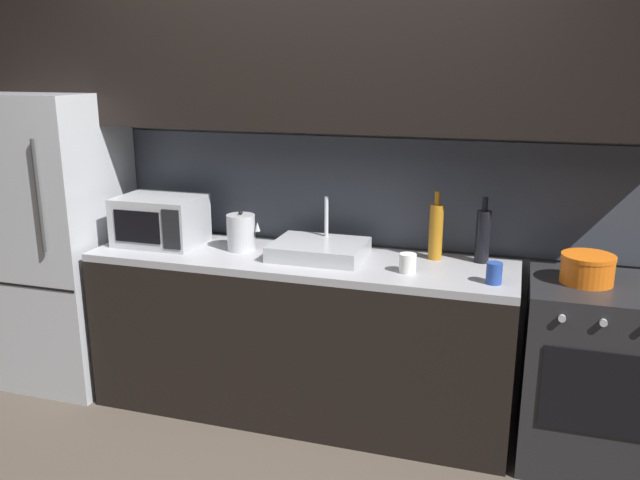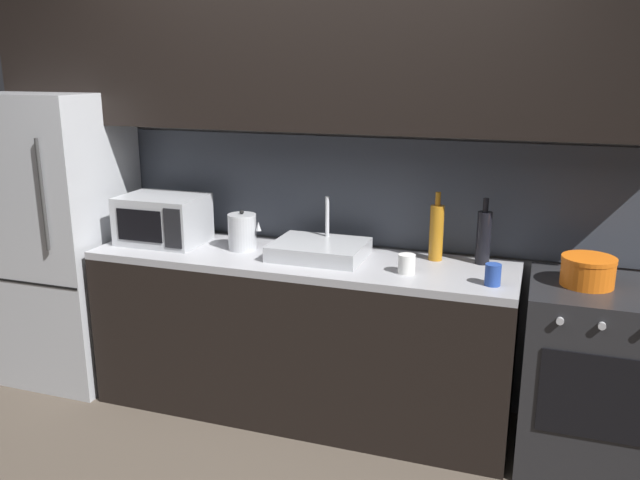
{
  "view_description": "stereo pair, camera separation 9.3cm",
  "coord_description": "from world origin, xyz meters",
  "px_view_note": "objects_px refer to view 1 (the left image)",
  "views": [
    {
      "loc": [
        1.08,
        -2.2,
        1.89
      ],
      "look_at": [
        0.12,
        0.9,
        1.0
      ],
      "focal_mm": 36.45,
      "sensor_mm": 36.0,
      "label": 1
    },
    {
      "loc": [
        1.17,
        -2.17,
        1.89
      ],
      "look_at": [
        0.12,
        0.9,
        1.0
      ],
      "focal_mm": 36.45,
      "sensor_mm": 36.0,
      "label": 2
    }
  ],
  "objects_px": {
    "refrigerator": "(60,241)",
    "microwave": "(160,220)",
    "mug_blue": "(494,273)",
    "cooking_pot": "(587,269)",
    "mug_white": "(408,263)",
    "kettle": "(241,232)",
    "oven_range": "(588,372)",
    "wine_bottle_amber": "(436,231)",
    "wine_bottle_dark": "(483,236)"
  },
  "relations": [
    {
      "from": "kettle",
      "to": "cooking_pot",
      "type": "xyz_separation_m",
      "value": [
        1.76,
        -0.03,
        -0.03
      ]
    },
    {
      "from": "wine_bottle_dark",
      "to": "cooking_pot",
      "type": "relative_size",
      "value": 1.4
    },
    {
      "from": "kettle",
      "to": "mug_blue",
      "type": "height_order",
      "value": "kettle"
    },
    {
      "from": "wine_bottle_amber",
      "to": "mug_white",
      "type": "distance_m",
      "value": 0.31
    },
    {
      "from": "kettle",
      "to": "cooking_pot",
      "type": "distance_m",
      "value": 1.76
    },
    {
      "from": "refrigerator",
      "to": "wine_bottle_dark",
      "type": "height_order",
      "value": "refrigerator"
    },
    {
      "from": "oven_range",
      "to": "mug_white",
      "type": "relative_size",
      "value": 9.52
    },
    {
      "from": "oven_range",
      "to": "wine_bottle_amber",
      "type": "relative_size",
      "value": 2.52
    },
    {
      "from": "kettle",
      "to": "oven_range",
      "type": "bearing_deg",
      "value": -1.13
    },
    {
      "from": "wine_bottle_dark",
      "to": "cooking_pot",
      "type": "bearing_deg",
      "value": -21.31
    },
    {
      "from": "wine_bottle_dark",
      "to": "wine_bottle_amber",
      "type": "distance_m",
      "value": 0.24
    },
    {
      "from": "wine_bottle_dark",
      "to": "wine_bottle_amber",
      "type": "bearing_deg",
      "value": -177.11
    },
    {
      "from": "cooking_pot",
      "to": "mug_white",
      "type": "bearing_deg",
      "value": -173.58
    },
    {
      "from": "refrigerator",
      "to": "kettle",
      "type": "xyz_separation_m",
      "value": [
        1.17,
        0.03,
        0.13
      ]
    },
    {
      "from": "mug_white",
      "to": "cooking_pot",
      "type": "bearing_deg",
      "value": 6.42
    },
    {
      "from": "oven_range",
      "to": "wine_bottle_amber",
      "type": "distance_m",
      "value": 1.0
    },
    {
      "from": "oven_range",
      "to": "cooking_pot",
      "type": "height_order",
      "value": "cooking_pot"
    },
    {
      "from": "kettle",
      "to": "mug_white",
      "type": "distance_m",
      "value": 0.95
    },
    {
      "from": "oven_range",
      "to": "mug_white",
      "type": "bearing_deg",
      "value": -174.06
    },
    {
      "from": "oven_range",
      "to": "kettle",
      "type": "bearing_deg",
      "value": 178.87
    },
    {
      "from": "mug_blue",
      "to": "cooking_pot",
      "type": "distance_m",
      "value": 0.43
    },
    {
      "from": "refrigerator",
      "to": "mug_blue",
      "type": "xyz_separation_m",
      "value": [
        2.51,
        -0.14,
        0.09
      ]
    },
    {
      "from": "wine_bottle_amber",
      "to": "cooking_pot",
      "type": "bearing_deg",
      "value": -13.83
    },
    {
      "from": "kettle",
      "to": "wine_bottle_dark",
      "type": "distance_m",
      "value": 1.28
    },
    {
      "from": "wine_bottle_amber",
      "to": "mug_white",
      "type": "xyz_separation_m",
      "value": [
        -0.1,
        -0.27,
        -0.1
      ]
    },
    {
      "from": "kettle",
      "to": "wine_bottle_amber",
      "type": "height_order",
      "value": "wine_bottle_amber"
    },
    {
      "from": "mug_white",
      "to": "oven_range",
      "type": "bearing_deg",
      "value": 5.94
    },
    {
      "from": "mug_white",
      "to": "mug_blue",
      "type": "bearing_deg",
      "value": -6.47
    },
    {
      "from": "wine_bottle_dark",
      "to": "mug_white",
      "type": "relative_size",
      "value": 3.59
    },
    {
      "from": "oven_range",
      "to": "microwave",
      "type": "relative_size",
      "value": 1.96
    },
    {
      "from": "refrigerator",
      "to": "wine_bottle_amber",
      "type": "height_order",
      "value": "refrigerator"
    },
    {
      "from": "microwave",
      "to": "wine_bottle_amber",
      "type": "bearing_deg",
      "value": 6.02
    },
    {
      "from": "refrigerator",
      "to": "wine_bottle_amber",
      "type": "distance_m",
      "value": 2.21
    },
    {
      "from": "wine_bottle_dark",
      "to": "mug_blue",
      "type": "height_order",
      "value": "wine_bottle_dark"
    },
    {
      "from": "refrigerator",
      "to": "oven_range",
      "type": "relative_size",
      "value": 1.92
    },
    {
      "from": "microwave",
      "to": "mug_blue",
      "type": "distance_m",
      "value": 1.84
    },
    {
      "from": "kettle",
      "to": "cooking_pot",
      "type": "relative_size",
      "value": 0.91
    },
    {
      "from": "cooking_pot",
      "to": "microwave",
      "type": "bearing_deg",
      "value": 179.53
    },
    {
      "from": "oven_range",
      "to": "kettle",
      "type": "xyz_separation_m",
      "value": [
        -1.81,
        0.04,
        0.55
      ]
    },
    {
      "from": "wine_bottle_amber",
      "to": "mug_white",
      "type": "height_order",
      "value": "wine_bottle_amber"
    },
    {
      "from": "refrigerator",
      "to": "mug_white",
      "type": "distance_m",
      "value": 2.11
    },
    {
      "from": "cooking_pot",
      "to": "mug_blue",
      "type": "bearing_deg",
      "value": -161.32
    },
    {
      "from": "refrigerator",
      "to": "microwave",
      "type": "xyz_separation_m",
      "value": [
        0.68,
        0.02,
        0.17
      ]
    },
    {
      "from": "kettle",
      "to": "mug_white",
      "type": "relative_size",
      "value": 2.33
    },
    {
      "from": "kettle",
      "to": "wine_bottle_dark",
      "type": "xyz_separation_m",
      "value": [
        1.27,
        0.16,
        0.04
      ]
    },
    {
      "from": "cooking_pot",
      "to": "wine_bottle_dark",
      "type": "bearing_deg",
      "value": 158.69
    },
    {
      "from": "mug_blue",
      "to": "cooking_pot",
      "type": "xyz_separation_m",
      "value": [
        0.41,
        0.14,
        0.02
      ]
    },
    {
      "from": "kettle",
      "to": "wine_bottle_amber",
      "type": "relative_size",
      "value": 0.62
    },
    {
      "from": "wine_bottle_dark",
      "to": "refrigerator",
      "type": "bearing_deg",
      "value": -175.53
    },
    {
      "from": "microwave",
      "to": "wine_bottle_amber",
      "type": "relative_size",
      "value": 1.29
    }
  ]
}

